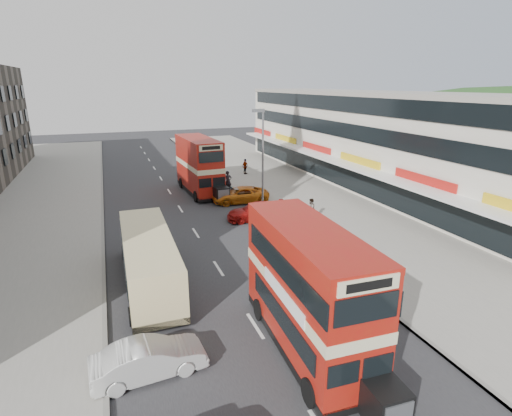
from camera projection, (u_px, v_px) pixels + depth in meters
name	position (u px, v px, depth m)	size (l,w,h in m)	color
ground	(273.00, 354.00, 15.51)	(160.00, 160.00, 0.00)	#28282B
road_surface	(180.00, 209.00, 33.40)	(12.00, 90.00, 0.01)	#28282B
pavement_right	(309.00, 195.00, 37.38)	(12.00, 90.00, 0.15)	gray
pavement_left	(17.00, 225.00, 29.38)	(12.00, 90.00, 0.15)	gray
kerb_left	(103.00, 216.00, 31.34)	(0.20, 90.00, 0.16)	gray
kerb_right	(249.00, 201.00, 35.41)	(0.20, 90.00, 0.16)	gray
commercial_row	(371.00, 139.00, 40.45)	(9.90, 46.20, 9.30)	beige
street_lamp	(262.00, 151.00, 32.36)	(1.00, 0.20, 8.12)	slate
bus_main	(309.00, 290.00, 15.18)	(2.74, 8.86, 4.83)	black
bus_second	(199.00, 165.00, 37.62)	(2.99, 9.20, 5.04)	black
coach	(149.00, 258.00, 20.52)	(2.54, 9.47, 2.50)	black
car_left_front	(149.00, 359.00, 14.20)	(1.41, 4.03, 1.33)	silver
car_right_a	(257.00, 211.00, 30.60)	(1.88, 4.62, 1.34)	#A11210
car_right_b	(240.00, 195.00, 35.05)	(2.29, 4.96, 1.38)	orange
pedestrian_near	(311.00, 209.00, 30.23)	(0.60, 0.41, 1.64)	gray
pedestrian_far	(245.00, 166.00, 45.42)	(1.01, 0.42, 1.73)	gray
cyclist	(228.00, 187.00, 37.27)	(0.77, 1.81, 2.31)	gray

